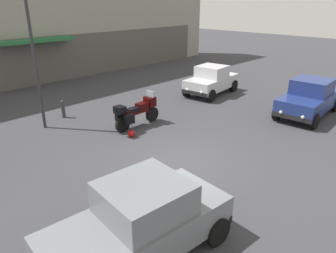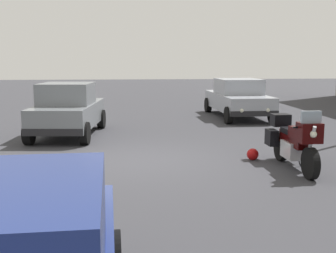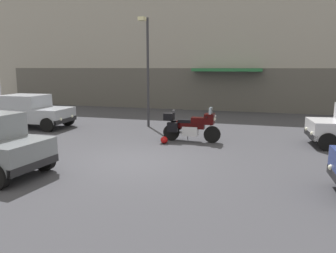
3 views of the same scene
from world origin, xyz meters
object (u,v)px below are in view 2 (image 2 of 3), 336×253
motorcycle (294,141)px  car_wagon_end (68,110)px  helmet (253,154)px  car_sedan_far (238,98)px

motorcycle → car_wagon_end: car_wagon_end is taller
motorcycle → helmet: motorcycle is taller
car_sedan_far → car_wagon_end: car_wagon_end is taller
motorcycle → car_sedan_far: bearing=173.3°
helmet → car_wagon_end: 6.08m
helmet → car_sedan_far: 7.68m
car_sedan_far → car_wagon_end: size_ratio=1.16×
motorcycle → car_sedan_far: 8.42m
car_wagon_end → helmet: bearing=-122.5°
motorcycle → car_wagon_end: (-4.57, -5.44, 0.19)m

